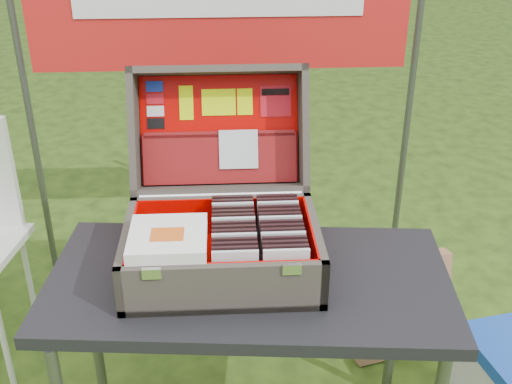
{
  "coord_description": "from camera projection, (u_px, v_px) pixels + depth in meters",
  "views": [
    {
      "loc": [
        0.0,
        -1.62,
        1.84
      ],
      "look_at": [
        0.1,
        0.1,
        0.94
      ],
      "focal_mm": 45.0,
      "sensor_mm": 36.0,
      "label": 1
    }
  ],
  "objects": [
    {
      "name": "table",
      "position": [
        249.0,
        371.0,
        2.06
      ],
      "size": [
        1.24,
        0.7,
        0.74
      ],
      "primitive_type": null,
      "rotation": [
        0.0,
        0.0,
        -0.09
      ],
      "color": "black",
      "rests_on": "ground"
    },
    {
      "name": "table_top",
      "position": [
        249.0,
        282.0,
        1.9
      ],
      "size": [
        1.24,
        0.7,
        0.04
      ],
      "primitive_type": "cube",
      "rotation": [
        0.0,
        0.0,
        -0.09
      ],
      "color": "black",
      "rests_on": "ground"
    },
    {
      "name": "table_leg_bl",
      "position": [
        95.0,
        334.0,
        2.25
      ],
      "size": [
        0.04,
        0.04,
        0.7
      ],
      "primitive_type": "cylinder",
      "color": "#59595B",
      "rests_on": "ground"
    },
    {
      "name": "table_leg_br",
      "position": [
        394.0,
        323.0,
        2.31
      ],
      "size": [
        0.04,
        0.04,
        0.7
      ],
      "primitive_type": "cylinder",
      "color": "#59595B",
      "rests_on": "ground"
    },
    {
      "name": "suitcase",
      "position": [
        220.0,
        188.0,
        1.85
      ],
      "size": [
        0.57,
        0.57,
        0.5
      ],
      "primitive_type": null,
      "color": "#585046",
      "rests_on": "table"
    },
    {
      "name": "suitcase_base_bottom",
      "position": [
        223.0,
        269.0,
        1.91
      ],
      "size": [
        0.57,
        0.41,
        0.02
      ],
      "primitive_type": "cube",
      "color": "#585046",
      "rests_on": "table_top"
    },
    {
      "name": "suitcase_base_wall_front",
      "position": [
        223.0,
        289.0,
        1.71
      ],
      "size": [
        0.57,
        0.02,
        0.15
      ],
      "primitive_type": "cube",
      "color": "#585046",
      "rests_on": "table_top"
    },
    {
      "name": "suitcase_base_wall_back",
      "position": [
        222.0,
        218.0,
        2.05
      ],
      "size": [
        0.57,
        0.02,
        0.15
      ],
      "primitive_type": "cube",
      "color": "#585046",
      "rests_on": "table_top"
    },
    {
      "name": "suitcase_base_wall_left",
      "position": [
        128.0,
        253.0,
        1.86
      ],
      "size": [
        0.02,
        0.41,
        0.15
      ],
      "primitive_type": "cube",
      "color": "#585046",
      "rests_on": "table_top"
    },
    {
      "name": "suitcase_base_wall_right",
      "position": [
        315.0,
        248.0,
        1.89
      ],
      "size": [
        0.02,
        0.41,
        0.15
      ],
      "primitive_type": "cube",
      "color": "#585046",
      "rests_on": "table_top"
    },
    {
      "name": "suitcase_liner_floor",
      "position": [
        223.0,
        265.0,
        1.9
      ],
      "size": [
        0.52,
        0.36,
        0.01
      ],
      "primitive_type": "cube",
      "color": "#CC0100",
      "rests_on": "suitcase_base_bottom"
    },
    {
      "name": "suitcase_latch_left",
      "position": [
        152.0,
        273.0,
        1.66
      ],
      "size": [
        0.05,
        0.01,
        0.03
      ],
      "primitive_type": "cube",
      "color": "silver",
      "rests_on": "suitcase_base_wall_front"
    },
    {
      "name": "suitcase_latch_right",
      "position": [
        292.0,
        269.0,
        1.68
      ],
      "size": [
        0.05,
        0.01,
        0.03
      ],
      "primitive_type": "cube",
      "color": "silver",
      "rests_on": "suitcase_base_wall_front"
    },
    {
      "name": "suitcase_hinge",
      "position": [
        221.0,
        195.0,
        2.02
      ],
      "size": [
        0.51,
        0.02,
        0.02
      ],
      "primitive_type": "cylinder",
      "rotation": [
        0.0,
        1.57,
        0.0
      ],
      "color": "silver",
      "rests_on": "suitcase_base_wall_back"
    },
    {
      "name": "suitcase_lid_back",
      "position": [
        219.0,
        130.0,
        2.14
      ],
      "size": [
        0.57,
        0.17,
        0.39
      ],
      "primitive_type": "cube",
      "rotation": [
        -1.94,
        0.0,
        0.0
      ],
      "color": "#585046",
      "rests_on": "suitcase_base_wall_back"
    },
    {
      "name": "suitcase_lid_rim_far",
      "position": [
        218.0,
        70.0,
        2.05
      ],
      "size": [
        0.57,
        0.15,
        0.08
      ],
      "primitive_type": "cube",
      "rotation": [
        -1.94,
        0.0,
        0.0
      ],
      "color": "#585046",
      "rests_on": "suitcase_lid_back"
    },
    {
      "name": "suitcase_lid_rim_near",
      "position": [
        221.0,
        189.0,
        2.09
      ],
      "size": [
        0.57,
        0.15,
        0.08
      ],
      "primitive_type": "cube",
      "rotation": [
        -1.94,
        0.0,
        0.0
      ],
      "color": "#585046",
      "rests_on": "suitcase_lid_back"
    },
    {
      "name": "suitcase_lid_rim_left",
      "position": [
        134.0,
        132.0,
        2.06
      ],
      "size": [
        0.02,
        0.29,
        0.43
      ],
      "primitive_type": "cube",
      "rotation": [
        -1.94,
        0.0,
        0.0
      ],
      "color": "#585046",
      "rests_on": "suitcase_lid_back"
    },
    {
      "name": "suitcase_lid_rim_right",
      "position": [
        303.0,
        128.0,
        2.09
      ],
      "size": [
        0.02,
        0.29,
        0.43
      ],
      "primitive_type": "cube",
      "rotation": [
        -1.94,
        0.0,
        0.0
      ],
      "color": "#585046",
      "rests_on": "suitcase_lid_back"
    },
    {
      "name": "suitcase_lid_liner",
      "position": [
        219.0,
        130.0,
        2.12
      ],
      "size": [
        0.52,
        0.13,
        0.34
      ],
      "primitive_type": "cube",
      "rotation": [
        -1.94,
        0.0,
        0.0
      ],
      "color": "#CC0100",
      "rests_on": "suitcase_lid_back"
    },
    {
      "name": "suitcase_liner_wall_front",
      "position": [
        223.0,
        283.0,
        1.71
      ],
      "size": [
        0.52,
        0.01,
        0.13
      ],
      "primitive_type": "cube",
      "color": "#CC0100",
      "rests_on": "suitcase_base_bottom"
    },
    {
      "name": "suitcase_liner_wall_back",
      "position": [
        222.0,
        217.0,
        2.03
      ],
      "size": [
        0.52,
        0.01,
        0.13
      ],
      "primitive_type": "cube",
      "color": "#CC0100",
      "rests_on": "suitcase_base_bottom"
    },
    {
      "name": "suitcase_liner_wall_left",
      "position": [
        133.0,
        250.0,
        1.86
      ],
      "size": [
        0.01,
        0.36,
        0.13
      ],
      "primitive_type": "cube",
      "color": "#CC0100",
      "rests_on": "suitcase_base_bottom"
    },
    {
      "name": "suitcase_liner_wall_right",
      "position": [
        310.0,
        244.0,
        1.88
      ],
      "size": [
        0.01,
        0.36,
        0.13
      ],
      "primitive_type": "cube",
      "color": "#CC0100",
      "rests_on": "suitcase_base_bottom"
    },
    {
      "name": "suitcase_lid_pocket",
      "position": [
        220.0,
        159.0,
        2.12
      ],
      "size": [
        0.5,
        0.09,
        0.16
      ],
      "primitive_type": "cube",
      "rotation": [
        -1.94,
        0.0,
        0.0
      ],
      "color": "maroon",
      "rests_on": "suitcase_lid_liner"
    },
    {
      "name": "suitcase_pocket_edge",
      "position": [
        220.0,
        134.0,
        2.1
      ],
      "size": [
        0.49,
        0.03,
        0.03
      ],
      "primitive_type": "cube",
      "rotation": [
        -1.94,
        0.0,
        0.0
      ],
      "color": "maroon",
      "rests_on": "suitcase_lid_pocket"
    },
    {
      "name": "suitcase_pocket_cd",
      "position": [
        239.0,
        149.0,
        2.1
      ],
      "size": [
        0.13,
        0.05,
        0.12
      ],
      "primitive_type": "cube",
      "rotation": [
        -1.94,
        0.0,
        0.0
      ],
      "color": "silver",
      "rests_on": "suitcase_lid_pocket"
    },
    {
      "name": "lid_sticker_cc_a",
      "position": [
        155.0,
        86.0,
        2.09
      ],
      "size": [
        0.06,
        0.02,
        0.03
      ],
      "primitive_type": "cube",
      "rotation": [
        -1.94,
        0.0,
        0.0
      ],
      "color": "#1933B2",
      "rests_on": "suitcase_lid_liner"
    },
    {
      "name": "lid_sticker_cc_b",
      "position": [
        155.0,
        99.0,
        2.09
      ],
      "size": [
        0.06,
        0.02,
        0.03
      ],
      "primitive_type": "cube",
      "rotation": [
        -1.94,
        0.0,
        0.0
      ],
      "color": "red",
      "rests_on": "suitcase_lid_liner"
    },
    {
      "name": "lid_sticker_cc_c",
      "position": [
        155.0,
        111.0,
        2.1
      ],
      "size": [
        0.06,
        0.02,
        0.03
      ],
      "primitive_type": "cube",
      "rotation": [
        -1.94,
        0.0,
        0.0
      ],
      "color": "white",
      "rests_on": "suitcase_lid_liner"
    },
    {
      "name": "lid_sticker_cc_d",
      "position": [
        156.0,
        123.0,
        2.1
      ],
      "size": [
        0.06,
        0.02,
        0.03
      ],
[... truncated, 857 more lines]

